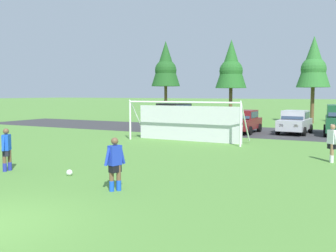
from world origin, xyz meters
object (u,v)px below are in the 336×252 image
(parked_car_slot_center, at_px, (295,122))
(parked_car_slot_left, at_px, (213,119))
(player_striker_near, at_px, (7,150))
(parked_car_slot_center_left, at_px, (243,121))
(soccer_goal, at_px, (187,121))
(player_midfield_center, at_px, (115,164))
(player_defender_far, at_px, (332,143))
(parked_car_slot_far_left, at_px, (173,116))
(soccer_ball, at_px, (69,173))

(parked_car_slot_center, bearing_deg, parked_car_slot_left, 176.53)
(player_striker_near, distance_m, parked_car_slot_center_left, 18.28)
(soccer_goal, xyz_separation_m, player_midfield_center, (2.94, -11.82, -0.47))
(soccer_goal, xyz_separation_m, parked_car_slot_center, (5.31, 7.74, -0.42))
(player_defender_far, xyz_separation_m, parked_car_slot_center, (-3.19, 11.34, 0.05))
(soccer_goal, height_order, parked_car_slot_far_left, soccer_goal)
(player_striker_near, relative_size, parked_car_slot_center_left, 0.39)
(parked_car_slot_far_left, xyz_separation_m, parked_car_slot_center, (9.75, 0.59, -0.24))
(soccer_goal, distance_m, parked_car_slot_center, 9.39)
(parked_car_slot_far_left, relative_size, parked_car_slot_center, 1.10)
(player_striker_near, relative_size, parked_car_slot_left, 0.38)
(parked_car_slot_left, bearing_deg, parked_car_slot_far_left, -162.69)
(player_striker_near, xyz_separation_m, parked_car_slot_left, (1.18, 19.40, 0.05))
(soccer_ball, bearing_deg, player_defender_far, 41.09)
(soccer_goal, height_order, player_striker_near, soccer_goal)
(soccer_ball, height_order, player_defender_far, player_defender_far)
(parked_car_slot_left, bearing_deg, player_defender_far, -50.20)
(soccer_ball, xyz_separation_m, parked_car_slot_left, (-1.51, 18.95, 0.77))
(parked_car_slot_far_left, bearing_deg, parked_car_slot_center, 3.44)
(soccer_goal, xyz_separation_m, player_striker_near, (-2.46, -11.27, -0.47))
(soccer_ball, xyz_separation_m, player_defender_far, (8.27, 7.21, 0.71))
(soccer_goal, relative_size, parked_car_slot_far_left, 1.58)
(soccer_ball, height_order, parked_car_slot_center, parked_car_slot_center)
(player_defender_far, bearing_deg, parked_car_slot_left, 129.80)
(player_striker_near, height_order, player_defender_far, same)
(player_striker_near, xyz_separation_m, parked_car_slot_far_left, (-1.98, 18.42, 0.29))
(parked_car_slot_center_left, xyz_separation_m, parked_car_slot_center, (3.56, 1.21, 0.00))
(soccer_ball, height_order, player_striker_near, player_striker_near)
(soccer_goal, relative_size, parked_car_slot_center, 1.73)
(soccer_goal, xyz_separation_m, parked_car_slot_left, (-1.28, 8.13, -0.42))
(player_striker_near, relative_size, parked_car_slot_center, 0.38)
(soccer_ball, height_order, parked_car_slot_left, parked_car_slot_left)
(soccer_ball, bearing_deg, parked_car_slot_center_left, 84.99)
(parked_car_slot_far_left, xyz_separation_m, parked_car_slot_left, (3.16, 0.98, -0.24))
(soccer_goal, relative_size, parked_car_slot_left, 1.72)
(parked_car_slot_far_left, relative_size, parked_car_slot_center_left, 1.11)
(parked_car_slot_center_left, bearing_deg, player_defender_far, -56.31)
(soccer_ball, relative_size, player_defender_far, 0.13)
(player_defender_far, bearing_deg, parked_car_slot_center_left, 123.69)
(player_midfield_center, height_order, parked_car_slot_center_left, parked_car_slot_center_left)
(soccer_ball, xyz_separation_m, soccer_goal, (-0.23, 10.82, 1.18))
(player_striker_near, distance_m, parked_car_slot_center, 20.53)
(soccer_ball, bearing_deg, parked_car_slot_left, 94.56)
(parked_car_slot_far_left, distance_m, parked_car_slot_center, 9.77)
(player_midfield_center, bearing_deg, parked_car_slot_left, 101.95)
(player_midfield_center, height_order, parked_car_slot_far_left, parked_car_slot_far_left)
(soccer_goal, height_order, player_midfield_center, soccer_goal)
(parked_car_slot_far_left, bearing_deg, player_striker_near, -83.86)
(parked_car_slot_center, bearing_deg, soccer_ball, -105.31)
(parked_car_slot_far_left, xyz_separation_m, parked_car_slot_center_left, (6.19, -0.63, -0.24))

